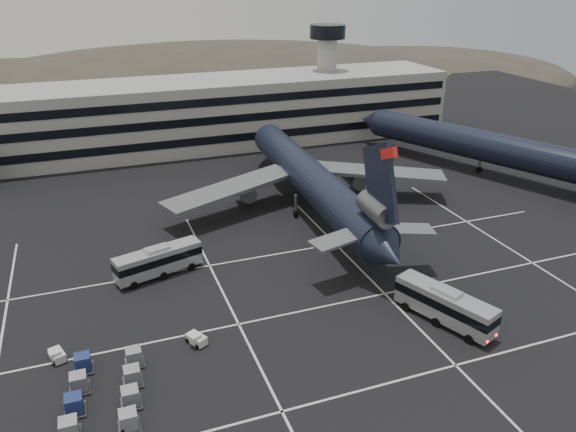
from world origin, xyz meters
The scene contains 11 objects.
ground centered at (0.00, 0.00, 0.00)m, with size 260.00×260.00×0.00m, color black.
lane_markings centered at (0.95, 0.72, 0.01)m, with size 90.00×55.62×0.01m.
terminal centered at (-2.95, 71.14, 6.93)m, with size 125.00×26.00×24.00m.
hills centered at (17.99, 170.00, -12.07)m, with size 352.00×180.00×44.00m.
trijet_main centered at (13.38, 30.02, 5.25)m, with size 47.42×57.62×18.08m.
trijet_far centered at (50.59, 35.29, 5.43)m, with size 30.79×54.70×18.08m.
bus_near centered at (15.14, -3.26, 2.24)m, with size 6.70×11.81×4.10m.
bus_far centered at (-12.45, 17.77, 2.14)m, with size 11.35×5.59×3.91m.
tug_a centered at (-24.37, 4.32, 0.59)m, with size 1.86×2.34×1.32m.
tug_b centered at (-10.93, 2.13, 0.62)m, with size 2.16×2.51×1.39m.
uld_cluster centered at (-20.37, -2.80, 0.86)m, with size 8.14×11.53×1.75m.
Camera 1 is at (-18.62, -45.69, 35.49)m, focal length 35.00 mm.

